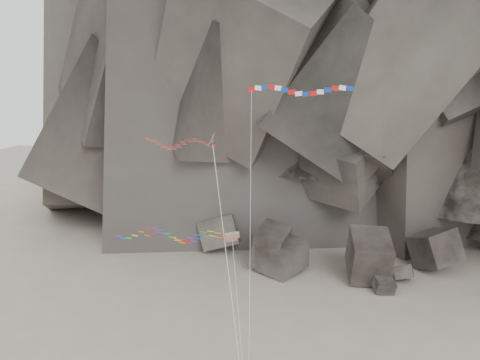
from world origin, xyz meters
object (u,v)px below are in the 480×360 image
(delta_kite, at_px, (174,143))
(parafoil_kite, at_px, (168,235))
(banner_kite, at_px, (299,93))
(pennant_kite, at_px, (223,225))

(delta_kite, bearing_deg, parafoil_kite, -125.27)
(banner_kite, distance_m, parafoil_kite, 19.01)
(delta_kite, distance_m, parafoil_kite, 9.27)
(delta_kite, xyz_separation_m, parafoil_kite, (-0.60, -0.86, -9.21))
(parafoil_kite, relative_size, pennant_kite, 0.75)
(delta_kite, xyz_separation_m, pennant_kite, (4.94, 0.04, -7.95))
(parafoil_kite, height_order, pennant_kite, pennant_kite)
(banner_kite, bearing_deg, delta_kite, -170.58)
(delta_kite, distance_m, banner_kite, 12.95)
(delta_kite, height_order, banner_kite, banner_kite)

